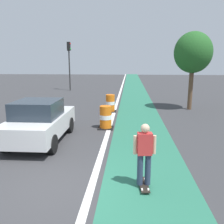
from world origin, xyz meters
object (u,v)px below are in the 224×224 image
(traffic_barrel_front, at_px, (106,118))
(traffic_barrel_mid, at_px, (110,103))
(parked_sedan_nearest, at_px, (40,121))
(street_tree_sidewalk, at_px, (193,53))
(traffic_light_corner, at_px, (69,58))
(skateboarder_on_lane, at_px, (144,154))

(traffic_barrel_front, distance_m, traffic_barrel_mid, 3.82)
(parked_sedan_nearest, relative_size, traffic_barrel_front, 3.77)
(street_tree_sidewalk, bearing_deg, traffic_barrel_mid, -167.85)
(traffic_barrel_front, bearing_deg, street_tree_sidewalk, 43.98)
(traffic_barrel_mid, relative_size, traffic_light_corner, 0.21)
(parked_sedan_nearest, xyz_separation_m, traffic_barrel_front, (2.41, 2.08, -0.30))
(skateboarder_on_lane, bearing_deg, street_tree_sidewalk, 70.66)
(skateboarder_on_lane, distance_m, street_tree_sidewalk, 11.24)
(traffic_barrel_front, height_order, street_tree_sidewalk, street_tree_sidewalk)
(traffic_barrel_front, xyz_separation_m, street_tree_sidewalk, (5.12, 4.94, 3.14))
(skateboarder_on_lane, xyz_separation_m, traffic_barrel_front, (-1.51, 5.34, -0.38))
(skateboarder_on_lane, relative_size, traffic_barrel_mid, 1.55)
(parked_sedan_nearest, xyz_separation_m, street_tree_sidewalk, (7.53, 7.02, 2.83))
(traffic_barrel_mid, xyz_separation_m, street_tree_sidewalk, (5.21, 1.12, 3.14))
(skateboarder_on_lane, distance_m, traffic_light_corner, 21.11)
(skateboarder_on_lane, relative_size, street_tree_sidewalk, 0.34)
(parked_sedan_nearest, relative_size, street_tree_sidewalk, 0.82)
(traffic_barrel_mid, bearing_deg, traffic_light_corner, 116.19)
(skateboarder_on_lane, xyz_separation_m, street_tree_sidewalk, (3.61, 10.29, 2.76))
(parked_sedan_nearest, xyz_separation_m, traffic_light_corner, (-2.91, 16.54, 2.67))
(skateboarder_on_lane, height_order, traffic_barrel_front, skateboarder_on_lane)
(parked_sedan_nearest, bearing_deg, traffic_light_corner, 100.00)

